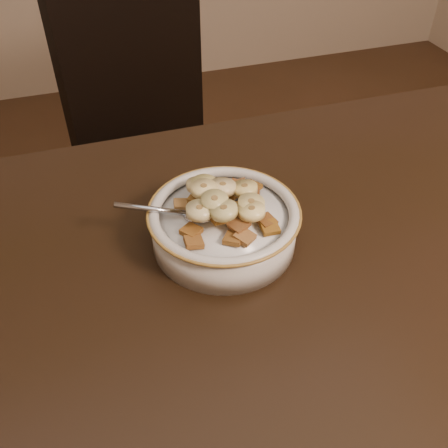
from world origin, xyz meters
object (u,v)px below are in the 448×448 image
object	(u,v)px
spoon	(200,214)
chair	(159,188)
table	(281,359)
cereal_bowl	(224,230)

from	to	relation	value
spoon	chair	bearing A→B (deg)	-169.14
table	cereal_bowl	world-z (taller)	cereal_bowl
table	cereal_bowl	size ratio (longest dim) A/B	8.01
chair	cereal_bowl	xyz separation A→B (m)	(-0.01, -0.56, 0.34)
table	spoon	distance (m)	0.19
chair	cereal_bowl	size ratio (longest dim) A/B	4.93
table	spoon	xyz separation A→B (m)	(-0.03, 0.17, 0.07)
chair	spoon	world-z (taller)	chair
table	spoon	world-z (taller)	spoon
chair	spoon	distance (m)	0.66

